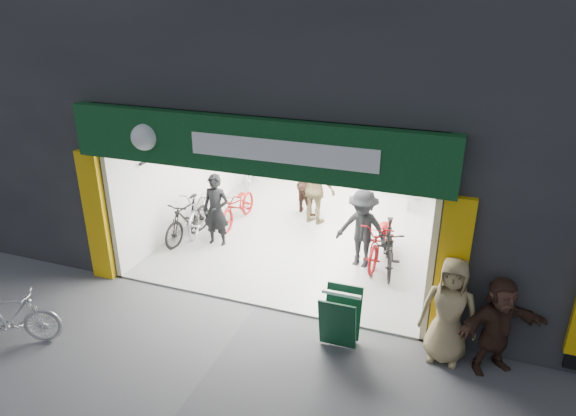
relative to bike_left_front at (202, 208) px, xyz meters
The scene contains 17 objects.
ground 3.67m from the bike_left_front, 46.56° to the right, with size 60.00×60.00×0.00m, color #56565B.
building 5.62m from the bike_left_front, 34.55° to the left, with size 17.00×10.27×8.00m.
bike_left_front is the anchor object (origin of this frame).
bike_left_midfront 0.68m from the bike_left_front, 90.00° to the right, with size 0.48×1.68×1.01m, color black.
bike_left_midback 0.85m from the bike_left_front, 34.60° to the left, with size 0.62×1.79×0.94m, color maroon.
bike_left_back 3.01m from the bike_left_front, 90.00° to the left, with size 0.46×1.64×0.99m, color #B8B7BC.
bike_right_front 4.54m from the bike_left_front, ahead, with size 0.48×1.71×1.03m, color black.
bike_right_mid 4.30m from the bike_left_front, ahead, with size 0.66×1.90×1.00m, color maroon.
bike_right_back 5.52m from the bike_left_front, 37.70° to the left, with size 0.53×1.86×1.12m, color silver.
parked_bike 4.99m from the bike_left_front, 98.79° to the right, with size 0.45×1.60×0.96m, color #B2B2B7.
customer_a 1.07m from the bike_left_front, 43.39° to the right, with size 0.61×0.40×1.67m, color black.
customer_b 2.72m from the bike_left_front, 40.17° to the left, with size 0.84×0.65×1.72m, color #372119.
customer_c 4.01m from the bike_left_front, ahead, with size 1.09×0.63×1.69m, color black.
customer_d 2.72m from the bike_left_front, 24.42° to the left, with size 1.05×0.44×1.80m, color olive.
pedestrian_near 6.51m from the bike_left_front, 26.88° to the right, with size 0.85×0.55×1.74m, color #998459.
pedestrian_far 7.13m from the bike_left_front, 24.37° to the right, with size 1.44×0.46×1.55m, color #3C241B.
sandwich_board 5.24m from the bike_left_front, 36.85° to the right, with size 0.62×0.61×0.92m.
Camera 1 is at (3.23, -7.18, 5.30)m, focal length 32.00 mm.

